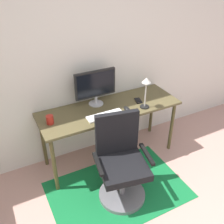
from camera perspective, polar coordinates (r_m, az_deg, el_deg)
wall_back at (r=3.11m, az=-8.21°, el=11.42°), size 6.00×0.10×2.60m
area_rug at (r=3.15m, az=1.27°, el=-16.72°), size 1.54×1.02×0.01m
desk at (r=3.17m, az=-0.46°, el=-0.15°), size 1.73×0.59×0.76m
monitor at (r=3.09m, az=-3.67°, el=5.88°), size 0.51×0.18×0.44m
keyboard at (r=2.96m, az=-1.53°, el=-0.76°), size 0.43×0.13×0.02m
computer_mouse at (r=3.08m, az=3.25°, el=0.77°), size 0.06×0.10×0.03m
coffee_cup at (r=2.89m, az=-13.49°, el=-1.67°), size 0.08×0.08×0.10m
cell_phone at (r=3.29m, az=5.80°, el=2.51°), size 0.10×0.15×0.01m
desk_lamp at (r=3.03m, az=7.49°, el=5.60°), size 0.11×0.11×0.39m
office_chair at (r=2.84m, az=1.97°, el=-11.73°), size 0.62×0.57×0.98m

